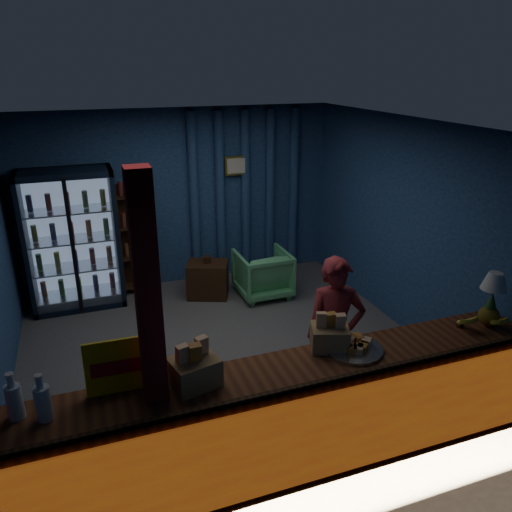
# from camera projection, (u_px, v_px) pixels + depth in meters

# --- Properties ---
(ground) EXTENTS (4.60, 4.60, 0.00)m
(ground) POSITION_uv_depth(u_px,v_px,m) (225.00, 350.00, 5.89)
(ground) COLOR #515154
(ground) RESTS_ON ground
(room_walls) EXTENTS (4.60, 4.60, 4.60)m
(room_walls) POSITION_uv_depth(u_px,v_px,m) (221.00, 223.00, 5.32)
(room_walls) COLOR navy
(room_walls) RESTS_ON ground
(counter) EXTENTS (4.40, 0.57, 0.99)m
(counter) POSITION_uv_depth(u_px,v_px,m) (291.00, 419.00, 4.04)
(counter) COLOR brown
(counter) RESTS_ON ground
(support_post) EXTENTS (0.16, 0.16, 2.60)m
(support_post) POSITION_uv_depth(u_px,v_px,m) (153.00, 355.00, 3.42)
(support_post) COLOR maroon
(support_post) RESTS_ON ground
(beverage_cooler) EXTENTS (1.20, 0.62, 1.90)m
(beverage_cooler) POSITION_uv_depth(u_px,v_px,m) (73.00, 240.00, 6.73)
(beverage_cooler) COLOR black
(beverage_cooler) RESTS_ON ground
(bottle_shelf) EXTENTS (0.50, 0.28, 1.60)m
(bottle_shelf) POSITION_uv_depth(u_px,v_px,m) (136.00, 239.00, 7.18)
(bottle_shelf) COLOR #372311
(bottle_shelf) RESTS_ON ground
(curtain_folds) EXTENTS (1.74, 0.14, 2.50)m
(curtain_folds) POSITION_uv_depth(u_px,v_px,m) (246.00, 194.00, 7.61)
(curtain_folds) COLOR navy
(curtain_folds) RESTS_ON room_walls
(framed_picture) EXTENTS (0.36, 0.04, 0.28)m
(framed_picture) POSITION_uv_depth(u_px,v_px,m) (237.00, 166.00, 7.36)
(framed_picture) COLOR gold
(framed_picture) RESTS_ON room_walls
(shopkeeper) EXTENTS (0.64, 0.52, 1.53)m
(shopkeeper) POSITION_uv_depth(u_px,v_px,m) (335.00, 334.00, 4.74)
(shopkeeper) COLOR maroon
(shopkeeper) RESTS_ON ground
(green_chair) EXTENTS (0.73, 0.75, 0.67)m
(green_chair) POSITION_uv_depth(u_px,v_px,m) (263.00, 273.00, 7.18)
(green_chair) COLOR #5EBD78
(green_chair) RESTS_ON ground
(side_table) EXTENTS (0.68, 0.59, 0.62)m
(side_table) POSITION_uv_depth(u_px,v_px,m) (208.00, 279.00, 7.17)
(side_table) COLOR #372311
(side_table) RESTS_ON ground
(yellow_sign) EXTENTS (0.50, 0.12, 0.39)m
(yellow_sign) POSITION_uv_depth(u_px,v_px,m) (120.00, 366.00, 3.57)
(yellow_sign) COLOR #D9B70B
(yellow_sign) RESTS_ON counter
(snack_box_left) EXTENTS (0.39, 0.34, 0.35)m
(snack_box_left) POSITION_uv_depth(u_px,v_px,m) (194.00, 370.00, 3.64)
(snack_box_left) COLOR tan
(snack_box_left) RESTS_ON counter
(snack_box_centre) EXTENTS (0.37, 0.34, 0.32)m
(snack_box_centre) POSITION_uv_depth(u_px,v_px,m) (330.00, 336.00, 4.12)
(snack_box_centre) COLOR tan
(snack_box_centre) RESTS_ON counter
(pastry_tray) EXTENTS (0.48, 0.48, 0.08)m
(pastry_tray) POSITION_uv_depth(u_px,v_px,m) (354.00, 347.00, 4.11)
(pastry_tray) COLOR silver
(pastry_tray) RESTS_ON counter
(banana_bunches) EXTENTS (0.47, 0.28, 0.16)m
(banana_bunches) POSITION_uv_depth(u_px,v_px,m) (479.00, 321.00, 4.43)
(banana_bunches) COLOR gold
(banana_bunches) RESTS_ON counter
(table_lamp) EXTENTS (0.23, 0.23, 0.46)m
(table_lamp) POSITION_uv_depth(u_px,v_px,m) (494.00, 283.00, 4.51)
(table_lamp) COLOR black
(table_lamp) RESTS_ON counter
(pineapple) EXTENTS (0.18, 0.18, 0.32)m
(pineapple) POSITION_uv_depth(u_px,v_px,m) (489.00, 313.00, 4.46)
(pineapple) COLOR #885F18
(pineapple) RESTS_ON counter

